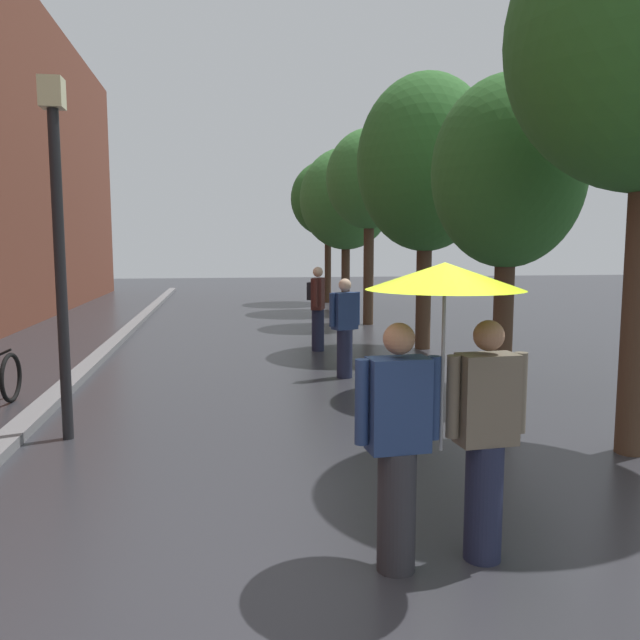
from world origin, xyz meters
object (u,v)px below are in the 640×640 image
street_tree_4 (346,199)px  street_tree_5 (328,199)px  pedestrian_walking_far (317,307)px  street_tree_1 (508,174)px  street_lamp_post (59,231)px  pedestrian_walking_midground (345,327)px  street_tree_2 (426,164)px  couple_under_umbrella (443,372)px  street_tree_3 (369,180)px

street_tree_4 → street_tree_5: bearing=90.4°
pedestrian_walking_far → street_tree_1: bearing=-59.8°
street_lamp_post → pedestrian_walking_midground: (3.76, 2.80, -1.49)m
street_tree_2 → pedestrian_walking_far: street_tree_2 is taller
street_tree_1 → street_tree_2: (0.00, 3.82, 0.62)m
couple_under_umbrella → pedestrian_walking_midground: bearing=84.8°
couple_under_umbrella → pedestrian_walking_far: bearing=86.6°
pedestrian_walking_far → street_tree_4: bearing=74.5°
couple_under_umbrella → street_tree_3: bearing=78.7°
street_tree_2 → street_tree_4: (-0.11, 7.83, -0.15)m
street_tree_4 → couple_under_umbrella: (-2.68, -16.65, -2.36)m
street_tree_3 → couple_under_umbrella: size_ratio=2.58×
street_lamp_post → pedestrian_walking_far: size_ratio=2.26×
street_tree_2 → street_tree_3: street_tree_2 is taller
street_tree_4 → street_tree_2: bearing=-89.2°
street_tree_3 → couple_under_umbrella: bearing=-101.3°
street_tree_1 → street_tree_4: bearing=90.5°
street_tree_5 → pedestrian_walking_midground: size_ratio=3.29×
street_tree_1 → couple_under_umbrella: 6.03m
street_tree_3 → street_tree_5: street_tree_5 is taller
street_tree_3 → street_lamp_post: bearing=-120.8°
street_lamp_post → street_tree_2: bearing=42.4°
street_tree_1 → street_tree_2: size_ratio=0.82×
street_tree_3 → street_lamp_post: (-5.80, -9.72, -1.62)m
street_tree_1 → pedestrian_walking_midground: (-2.22, 1.16, -2.40)m
street_tree_1 → pedestrian_walking_midground: size_ratio=2.84×
street_tree_2 → couple_under_umbrella: 9.59m
street_tree_4 → pedestrian_walking_far: size_ratio=3.07×
street_tree_3 → couple_under_umbrella: (-2.61, -13.08, -2.61)m
street_tree_1 → street_tree_3: size_ratio=0.88×
street_tree_4 → pedestrian_walking_far: 8.53m
street_lamp_post → street_tree_1: bearing=15.3°
couple_under_umbrella → street_tree_5: bearing=82.4°
street_tree_1 → street_lamp_post: (-5.98, -1.64, -0.90)m
street_tree_1 → street_tree_5: size_ratio=0.86×
pedestrian_walking_midground → street_lamp_post: bearing=-143.3°
street_tree_1 → street_tree_2: bearing=90.0°
street_tree_2 → street_tree_5: 11.20m
street_tree_3 → pedestrian_walking_midground: bearing=-106.5°
street_tree_5 → pedestrian_walking_far: (-2.13, -11.14, -3.03)m
street_tree_2 → street_tree_1: bearing=-90.0°
street_tree_3 → pedestrian_walking_midground: (-2.05, -6.92, -3.12)m
street_lamp_post → street_tree_5: bearing=70.6°
street_tree_1 → pedestrian_walking_far: 5.05m
couple_under_umbrella → pedestrian_walking_midground: (0.56, 6.16, -0.50)m
street_tree_3 → street_tree_1: bearing=-88.7°
street_tree_1 → couple_under_umbrella: bearing=-119.1°
pedestrian_walking_midground → couple_under_umbrella: bearing=-95.2°
street_tree_5 → pedestrian_walking_midground: (-2.09, -13.86, -3.11)m
street_tree_5 → street_tree_4: bearing=-89.6°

